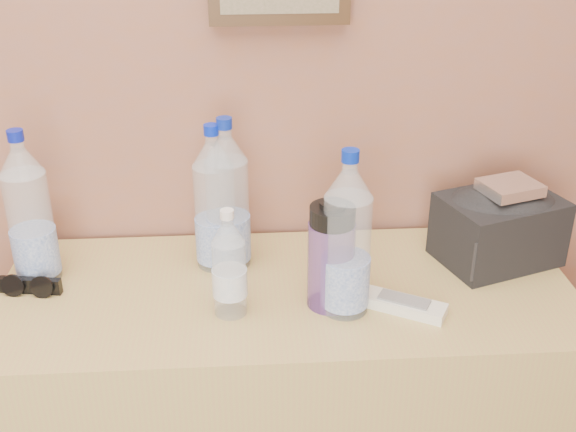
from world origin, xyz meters
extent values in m
cube|color=tan|center=(0.38, 1.72, 0.38)|extent=(1.23, 0.51, 0.77)
cylinder|color=white|center=(-0.16, 1.81, 0.92)|extent=(0.09, 0.09, 0.30)
cylinder|color=#0C199A|center=(-0.16, 1.81, 1.10)|extent=(0.03, 0.03, 0.02)
cylinder|color=silver|center=(0.23, 1.84, 0.91)|extent=(0.09, 0.09, 0.29)
cylinder|color=#0721B9|center=(0.23, 1.84, 1.09)|extent=(0.03, 0.03, 0.02)
cylinder|color=white|center=(0.25, 1.84, 0.92)|extent=(0.09, 0.09, 0.30)
cylinder|color=#0B2499|center=(0.25, 1.84, 1.10)|extent=(0.03, 0.03, 0.02)
cylinder|color=white|center=(0.49, 1.64, 0.92)|extent=(0.09, 0.09, 0.30)
cylinder|color=#0723A1|center=(0.49, 1.64, 1.10)|extent=(0.03, 0.03, 0.02)
cylinder|color=silver|center=(0.26, 1.64, 0.87)|extent=(0.07, 0.07, 0.20)
cylinder|color=silver|center=(0.26, 1.64, 0.99)|extent=(0.03, 0.03, 0.02)
cylinder|color=#673D94|center=(0.46, 1.66, 0.86)|extent=(0.09, 0.09, 0.18)
cylinder|color=black|center=(0.46, 1.66, 0.98)|extent=(0.09, 0.09, 0.05)
cube|color=silver|center=(0.61, 1.63, 0.78)|extent=(0.18, 0.13, 0.02)
cube|color=silver|center=(0.87, 1.81, 0.95)|extent=(0.14, 0.13, 0.02)
camera|label=1|loc=(0.29, 0.41, 1.60)|focal=45.00mm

